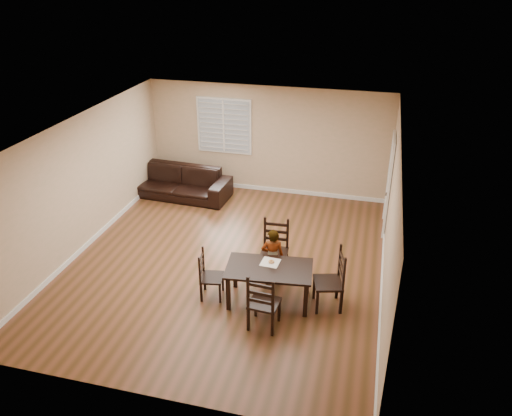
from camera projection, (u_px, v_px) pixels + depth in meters
The scene contains 11 objects.
ground at pixel (227, 262), 9.86m from camera, with size 7.00×7.00×0.00m, color brown.
room at pixel (229, 174), 9.20m from camera, with size 6.04×7.04×2.72m.
dining_table at pixel (269, 272), 8.48m from camera, with size 1.54×0.97×0.68m.
chair_near at pixel (275, 248), 9.36m from camera, with size 0.52×0.49×1.10m.
chair_far at pixel (262, 307), 7.84m from camera, with size 0.50×0.47×1.04m.
chair_left at pixel (206, 276), 8.69m from camera, with size 0.44×0.46×0.90m.
chair_right at pixel (336, 282), 8.40m from camera, with size 0.57×0.60×1.10m.
child at pixel (273, 257), 8.96m from camera, with size 0.41×0.27×1.13m, color gray.
napkin at pixel (270, 262), 8.58m from camera, with size 0.31×0.31×0.00m, color beige.
donut at pixel (271, 261), 8.57m from camera, with size 0.10×0.10×0.04m.
sofa at pixel (179, 182), 12.43m from camera, with size 2.53×0.99×0.74m, color black.
Camera 1 is at (2.61, -7.94, 5.37)m, focal length 35.00 mm.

